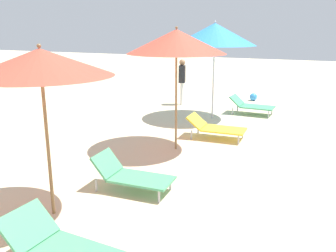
{
  "coord_description": "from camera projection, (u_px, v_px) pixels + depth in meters",
  "views": [
    {
      "loc": [
        3.84,
        6.22,
        2.72
      ],
      "look_at": [
        1.64,
        11.01,
        1.3
      ],
      "focal_mm": 39.14,
      "sensor_mm": 36.0,
      "label": 1
    }
  ],
  "objects": [
    {
      "name": "umbrella_fourth",
      "position": [
        40.0,
        63.0,
        4.95
      ],
      "size": [
        2.01,
        2.01,
        2.51
      ],
      "color": "olive",
      "rests_on": "ground"
    },
    {
      "name": "beach_ball",
      "position": [
        253.0,
        97.0,
        14.04
      ],
      "size": [
        0.29,
        0.29,
        0.29
      ],
      "primitive_type": "sphere",
      "color": "#338CD8",
      "rests_on": "ground"
    },
    {
      "name": "umbrella_farthest",
      "position": [
        215.0,
        34.0,
        10.72
      ],
      "size": [
        2.46,
        2.46,
        2.91
      ],
      "color": "silver",
      "rests_on": "ground"
    },
    {
      "name": "lounger_fourth_shoreside",
      "position": [
        131.0,
        175.0,
        6.26
      ],
      "size": [
        1.38,
        0.69,
        0.62
      ],
      "rotation": [
        0.0,
        0.0,
        0.06
      ],
      "color": "#4CA572",
      "rests_on": "ground"
    },
    {
      "name": "lounger_fifth_shoreside",
      "position": [
        215.0,
        127.0,
        9.21
      ],
      "size": [
        1.47,
        0.76,
        0.57
      ],
      "rotation": [
        0.0,
        0.0,
        0.06
      ],
      "color": "yellow",
      "rests_on": "ground"
    },
    {
      "name": "umbrella_fifth",
      "position": [
        176.0,
        42.0,
        7.86
      ],
      "size": [
        2.17,
        2.17,
        2.75
      ],
      "color": "olive",
      "rests_on": "ground"
    },
    {
      "name": "lounger_fourth_inland",
      "position": [
        63.0,
        248.0,
        4.11
      ],
      "size": [
        1.54,
        0.71,
        0.64
      ],
      "rotation": [
        0.0,
        0.0,
        -0.05
      ],
      "color": "#4CA572",
      "rests_on": "ground"
    },
    {
      "name": "person_walking_near",
      "position": [
        182.0,
        77.0,
        13.12
      ],
      "size": [
        0.31,
        0.41,
        1.64
      ],
      "rotation": [
        0.0,
        0.0,
        0.29
      ],
      "color": "silver",
      "rests_on": "ground"
    },
    {
      "name": "lounger_farthest_shoreside",
      "position": [
        251.0,
        105.0,
        11.79
      ],
      "size": [
        1.39,
        0.72,
        0.59
      ],
      "rotation": [
        0.0,
        0.0,
        -0.02
      ],
      "color": "#4CA572",
      "rests_on": "ground"
    }
  ]
}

